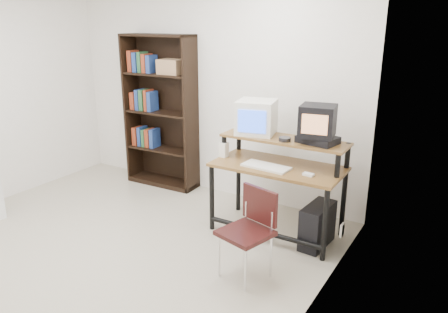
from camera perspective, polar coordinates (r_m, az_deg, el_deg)
The scene contains 16 objects.
floor at distance 4.37m, azimuth -16.67°, elevation -12.42°, with size 4.00×4.00×0.01m, color beige.
back_wall at distance 5.39m, azimuth -1.99°, elevation 8.76°, with size 4.00×0.01×2.60m, color white.
right_wall at distance 2.75m, azimuth 10.12°, elevation -0.29°, with size 0.01×4.00×2.60m, color white.
computer_desk at distance 4.40m, azimuth 7.16°, elevation -1.52°, with size 1.29×0.65×0.98m.
crt_monitor at distance 4.54m, azimuth 4.25°, elevation 5.09°, with size 0.46×0.46×0.36m.
vcr at distance 4.29m, azimuth 12.13°, elevation 2.08°, with size 0.36×0.26×0.08m, color black.
crt_tv at distance 4.24m, azimuth 12.13°, elevation 4.57°, with size 0.37×0.37×0.30m.
cd_spindle at distance 4.31m, azimuth 7.93°, elevation 2.17°, with size 0.12×0.12×0.05m, color #26262B.
keyboard at distance 4.29m, azimuth 5.51°, elevation -1.41°, with size 0.47×0.21×0.04m, color white.
mousepad at distance 4.13m, azimuth 10.72°, elevation -2.61°, with size 0.22×0.18×0.01m, color black.
mouse at distance 4.13m, azimuth 10.96°, elevation -2.37°, with size 0.10×0.06×0.03m, color white.
desk_speaker at distance 4.58m, azimuth -0.03°, elevation 0.81°, with size 0.08×0.07×0.17m, color white.
pc_tower at distance 4.38m, azimuth 12.10°, elevation -8.79°, with size 0.20×0.45×0.42m, color black.
school_chair at distance 3.73m, azimuth 3.51°, elevation -8.84°, with size 0.47×0.47×0.77m.
bookshelf at distance 5.71m, azimuth -8.16°, elevation 5.96°, with size 0.98×0.36×1.95m.
wall_outlet at distance 4.15m, azimuth 15.16°, elevation -9.24°, with size 0.02×0.08×0.12m, color beige.
Camera 1 is at (2.93, -2.45, 2.14)m, focal length 35.00 mm.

